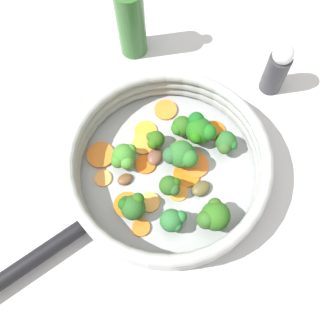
{
  "coord_description": "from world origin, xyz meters",
  "views": [
    {
      "loc": [
        -0.23,
        0.05,
        0.63
      ],
      "look_at": [
        0.0,
        0.0,
        0.03
      ],
      "focal_mm": 42.0,
      "sensor_mm": 36.0,
      "label": 1
    }
  ],
  "objects_px": {
    "carrot_slice_5": "(103,178)",
    "broccoli_floret_6": "(173,221)",
    "salt_shaker": "(277,69)",
    "oil_bottle": "(131,21)",
    "carrot_slice_8": "(178,192)",
    "broccoli_floret_7": "(132,206)",
    "carrot_slice_4": "(150,202)",
    "carrot_slice_6": "(166,110)",
    "carrot_slice_1": "(146,131)",
    "mushroom_piece_1": "(201,188)",
    "mushroom_piece_2": "(155,156)",
    "broccoli_floret_5": "(155,140)",
    "carrot_slice_10": "(101,155)",
    "carrot_slice_11": "(127,205)",
    "skillet": "(168,173)",
    "broccoli_floret_0": "(124,157)",
    "broccoli_floret_4": "(200,130)",
    "broccoli_floret_1": "(171,186)",
    "carrot_slice_9": "(181,149)",
    "broccoli_floret_2": "(181,155)",
    "carrot_slice_12": "(187,175)",
    "carrot_slice_3": "(141,228)",
    "broccoli_floret_8": "(226,143)",
    "carrot_slice_13": "(195,166)",
    "carrot_slice_0": "(143,144)",
    "mushroom_piece_0": "(125,181)",
    "broccoli_floret_3": "(213,216)",
    "carrot_slice_2": "(215,130)",
    "broccoli_floret_9": "(181,127)"
  },
  "relations": [
    {
      "from": "carrot_slice_5",
      "to": "broccoli_floret_6",
      "type": "distance_m",
      "value": 0.14
    },
    {
      "from": "salt_shaker",
      "to": "oil_bottle",
      "type": "xyz_separation_m",
      "value": [
        0.14,
        0.23,
        0.02
      ]
    },
    {
      "from": "carrot_slice_8",
      "to": "broccoli_floret_6",
      "type": "height_order",
      "value": "broccoli_floret_6"
    },
    {
      "from": "carrot_slice_5",
      "to": "broccoli_floret_7",
      "type": "height_order",
      "value": "broccoli_floret_7"
    },
    {
      "from": "carrot_slice_4",
      "to": "carrot_slice_6",
      "type": "xyz_separation_m",
      "value": [
        0.16,
        -0.06,
        -0.0
      ]
    },
    {
      "from": "carrot_slice_1",
      "to": "mushroom_piece_1",
      "type": "xyz_separation_m",
      "value": [
        -0.12,
        -0.07,
        0.0
      ]
    },
    {
      "from": "mushroom_piece_2",
      "to": "broccoli_floret_5",
      "type": "bearing_deg",
      "value": -14.02
    },
    {
      "from": "mushroom_piece_1",
      "to": "salt_shaker",
      "type": "xyz_separation_m",
      "value": [
        0.17,
        -0.18,
        0.04
      ]
    },
    {
      "from": "carrot_slice_10",
      "to": "carrot_slice_11",
      "type": "relative_size",
      "value": 1.08
    },
    {
      "from": "skillet",
      "to": "broccoli_floret_0",
      "type": "relative_size",
      "value": 6.81
    },
    {
      "from": "broccoli_floret_7",
      "to": "broccoli_floret_4",
      "type": "bearing_deg",
      "value": -52.19
    },
    {
      "from": "skillet",
      "to": "broccoli_floret_1",
      "type": "distance_m",
      "value": 0.05
    },
    {
      "from": "carrot_slice_9",
      "to": "broccoli_floret_2",
      "type": "distance_m",
      "value": 0.04
    },
    {
      "from": "carrot_slice_12",
      "to": "mushroom_piece_1",
      "type": "xyz_separation_m",
      "value": [
        -0.03,
        -0.02,
        0.0
      ]
    },
    {
      "from": "skillet",
      "to": "carrot_slice_3",
      "type": "relative_size",
      "value": 10.96
    },
    {
      "from": "carrot_slice_12",
      "to": "broccoli_floret_7",
      "type": "bearing_deg",
      "value": 113.13
    },
    {
      "from": "carrot_slice_6",
      "to": "broccoli_floret_8",
      "type": "xyz_separation_m",
      "value": [
        -0.1,
        -0.08,
        0.02
      ]
    },
    {
      "from": "carrot_slice_13",
      "to": "broccoli_floret_4",
      "type": "xyz_separation_m",
      "value": [
        0.05,
        -0.02,
        0.03
      ]
    },
    {
      "from": "carrot_slice_0",
      "to": "broccoli_floret_6",
      "type": "height_order",
      "value": "broccoli_floret_6"
    },
    {
      "from": "carrot_slice_10",
      "to": "carrot_slice_12",
      "type": "bearing_deg",
      "value": -116.2
    },
    {
      "from": "carrot_slice_1",
      "to": "salt_shaker",
      "type": "distance_m",
      "value": 0.25
    },
    {
      "from": "carrot_slice_11",
      "to": "mushroom_piece_2",
      "type": "bearing_deg",
      "value": -40.84
    },
    {
      "from": "carrot_slice_1",
      "to": "mushroom_piece_0",
      "type": "distance_m",
      "value": 0.1
    },
    {
      "from": "carrot_slice_6",
      "to": "carrot_slice_11",
      "type": "height_order",
      "value": "carrot_slice_6"
    },
    {
      "from": "broccoli_floret_7",
      "to": "oil_bottle",
      "type": "height_order",
      "value": "oil_bottle"
    },
    {
      "from": "carrot_slice_12",
      "to": "mushroom_piece_1",
      "type": "height_order",
      "value": "mushroom_piece_1"
    },
    {
      "from": "broccoli_floret_3",
      "to": "broccoli_floret_8",
      "type": "distance_m",
      "value": 0.13
    },
    {
      "from": "carrot_slice_9",
      "to": "mushroom_piece_2",
      "type": "relative_size",
      "value": 0.98
    },
    {
      "from": "mushroom_piece_1",
      "to": "carrot_slice_5",
      "type": "bearing_deg",
      "value": 70.61
    },
    {
      "from": "carrot_slice_8",
      "to": "carrot_slice_12",
      "type": "relative_size",
      "value": 0.75
    },
    {
      "from": "carrot_slice_9",
      "to": "carrot_slice_2",
      "type": "bearing_deg",
      "value": -71.86
    },
    {
      "from": "broccoli_floret_1",
      "to": "mushroom_piece_0",
      "type": "relative_size",
      "value": 1.72
    },
    {
      "from": "broccoli_floret_6",
      "to": "salt_shaker",
      "type": "xyz_separation_m",
      "value": [
        0.22,
        -0.24,
        0.02
      ]
    },
    {
      "from": "skillet",
      "to": "carrot_slice_2",
      "type": "relative_size",
      "value": 8.71
    },
    {
      "from": "carrot_slice_3",
      "to": "broccoli_floret_7",
      "type": "bearing_deg",
      "value": 12.27
    },
    {
      "from": "carrot_slice_3",
      "to": "carrot_slice_10",
      "type": "relative_size",
      "value": 0.61
    },
    {
      "from": "broccoli_floret_8",
      "to": "broccoli_floret_2",
      "type": "bearing_deg",
      "value": 95.82
    },
    {
      "from": "broccoli_floret_7",
      "to": "mushroom_piece_1",
      "type": "height_order",
      "value": "broccoli_floret_7"
    },
    {
      "from": "skillet",
      "to": "carrot_slice_4",
      "type": "bearing_deg",
      "value": 138.76
    },
    {
      "from": "carrot_slice_11",
      "to": "salt_shaker",
      "type": "height_order",
      "value": "salt_shaker"
    },
    {
      "from": "carrot_slice_1",
      "to": "broccoli_floret_8",
      "type": "bearing_deg",
      "value": -116.45
    },
    {
      "from": "carrot_slice_10",
      "to": "salt_shaker",
      "type": "height_order",
      "value": "salt_shaker"
    },
    {
      "from": "carrot_slice_2",
      "to": "broccoli_floret_4",
      "type": "bearing_deg",
      "value": 102.07
    },
    {
      "from": "carrot_slice_0",
      "to": "broccoli_floret_4",
      "type": "height_order",
      "value": "broccoli_floret_4"
    },
    {
      "from": "oil_bottle",
      "to": "mushroom_piece_2",
      "type": "bearing_deg",
      "value": 177.8
    },
    {
      "from": "carrot_slice_3",
      "to": "broccoli_floret_4",
      "type": "bearing_deg",
      "value": -43.72
    },
    {
      "from": "carrot_slice_4",
      "to": "mushroom_piece_2",
      "type": "xyz_separation_m",
      "value": [
        0.08,
        -0.03,
        0.0
      ]
    },
    {
      "from": "broccoli_floret_4",
      "to": "broccoli_floret_7",
      "type": "height_order",
      "value": "broccoli_floret_4"
    },
    {
      "from": "carrot_slice_8",
      "to": "broccoli_floret_9",
      "type": "xyz_separation_m",
      "value": [
        0.1,
        -0.03,
        0.02
      ]
    },
    {
      "from": "carrot_slice_4",
      "to": "carrot_slice_6",
      "type": "bearing_deg",
      "value": -21.27
    }
  ]
}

